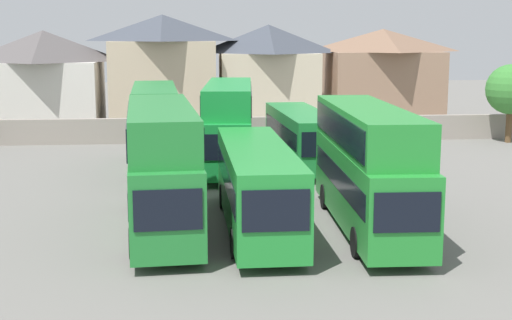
{
  "coord_description": "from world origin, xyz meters",
  "views": [
    {
      "loc": [
        -2.91,
        -28.36,
        7.91
      ],
      "look_at": [
        0.0,
        3.0,
        2.35
      ],
      "focal_mm": 51.39,
      "sensor_mm": 36.0,
      "label": 1
    }
  ],
  "objects_px": {
    "bus_1": "(161,161)",
    "house_terrace_right": "(268,74)",
    "bus_2": "(257,182)",
    "bus_5": "(229,121)",
    "bus_3": "(368,161)",
    "tree_behind_wall": "(511,90)",
    "house_terrace_left": "(45,79)",
    "bus_6": "(301,135)",
    "house_terrace_far_right": "(382,75)",
    "house_terrace_centre": "(163,71)",
    "bus_4": "(155,123)"
  },
  "relations": [
    {
      "from": "house_terrace_right",
      "to": "house_terrace_far_right",
      "type": "xyz_separation_m",
      "value": [
        10.06,
        1.09,
        -0.19
      ]
    },
    {
      "from": "bus_1",
      "to": "house_terrace_far_right",
      "type": "distance_m",
      "value": 38.23
    },
    {
      "from": "house_terrace_right",
      "to": "house_terrace_centre",
      "type": "bearing_deg",
      "value": -176.12
    },
    {
      "from": "bus_3",
      "to": "house_terrace_centre",
      "type": "bearing_deg",
      "value": -162.68
    },
    {
      "from": "house_terrace_centre",
      "to": "house_terrace_far_right",
      "type": "relative_size",
      "value": 0.94
    },
    {
      "from": "tree_behind_wall",
      "to": "house_terrace_right",
      "type": "bearing_deg",
      "value": 145.13
    },
    {
      "from": "bus_6",
      "to": "house_terrace_centre",
      "type": "xyz_separation_m",
      "value": [
        -8.63,
        18.5,
        2.83
      ]
    },
    {
      "from": "bus_3",
      "to": "bus_6",
      "type": "relative_size",
      "value": 1.04
    },
    {
      "from": "bus_1",
      "to": "bus_6",
      "type": "distance_m",
      "value": 15.65
    },
    {
      "from": "bus_2",
      "to": "tree_behind_wall",
      "type": "height_order",
      "value": "tree_behind_wall"
    },
    {
      "from": "bus_4",
      "to": "bus_6",
      "type": "distance_m",
      "value": 8.6
    },
    {
      "from": "bus_3",
      "to": "house_terrace_far_right",
      "type": "bearing_deg",
      "value": 165.94
    },
    {
      "from": "bus_3",
      "to": "tree_behind_wall",
      "type": "height_order",
      "value": "tree_behind_wall"
    },
    {
      "from": "bus_2",
      "to": "house_terrace_far_right",
      "type": "bearing_deg",
      "value": 156.95
    },
    {
      "from": "bus_4",
      "to": "house_terrace_centre",
      "type": "xyz_separation_m",
      "value": [
        -0.07,
        18.64,
        2.01
      ]
    },
    {
      "from": "bus_1",
      "to": "house_terrace_left",
      "type": "distance_m",
      "value": 33.63
    },
    {
      "from": "bus_4",
      "to": "house_terrace_right",
      "type": "height_order",
      "value": "house_terrace_right"
    },
    {
      "from": "bus_5",
      "to": "house_terrace_centre",
      "type": "xyz_separation_m",
      "value": [
        -4.33,
        18.79,
        1.92
      ]
    },
    {
      "from": "house_terrace_right",
      "to": "house_terrace_far_right",
      "type": "relative_size",
      "value": 0.87
    },
    {
      "from": "house_terrace_left",
      "to": "house_terrace_centre",
      "type": "relative_size",
      "value": 1.0
    },
    {
      "from": "bus_4",
      "to": "bus_5",
      "type": "distance_m",
      "value": 4.26
    },
    {
      "from": "bus_6",
      "to": "house_terrace_far_right",
      "type": "bearing_deg",
      "value": 150.67
    },
    {
      "from": "bus_3",
      "to": "bus_1",
      "type": "bearing_deg",
      "value": -92.26
    },
    {
      "from": "bus_3",
      "to": "bus_5",
      "type": "distance_m",
      "value": 14.65
    },
    {
      "from": "house_terrace_right",
      "to": "tree_behind_wall",
      "type": "xyz_separation_m",
      "value": [
        16.15,
        -11.25,
        -0.51
      ]
    },
    {
      "from": "house_terrace_left",
      "to": "bus_3",
      "type": "bearing_deg",
      "value": -60.18
    },
    {
      "from": "bus_4",
      "to": "bus_6",
      "type": "xyz_separation_m",
      "value": [
        8.56,
        0.15,
        -0.82
      ]
    },
    {
      "from": "bus_2",
      "to": "bus_3",
      "type": "relative_size",
      "value": 1.0
    },
    {
      "from": "bus_6",
      "to": "house_terrace_left",
      "type": "bearing_deg",
      "value": -137.88
    },
    {
      "from": "bus_2",
      "to": "bus_6",
      "type": "xyz_separation_m",
      "value": [
        3.95,
        13.89,
        -0.08
      ]
    },
    {
      "from": "bus_5",
      "to": "house_terrace_right",
      "type": "height_order",
      "value": "house_terrace_right"
    },
    {
      "from": "bus_3",
      "to": "bus_5",
      "type": "height_order",
      "value": "bus_3"
    },
    {
      "from": "bus_5",
      "to": "bus_6",
      "type": "xyz_separation_m",
      "value": [
        4.3,
        0.3,
        -0.9
      ]
    },
    {
      "from": "house_terrace_left",
      "to": "tree_behind_wall",
      "type": "xyz_separation_m",
      "value": [
        34.43,
        -10.53,
        -0.27
      ]
    },
    {
      "from": "bus_1",
      "to": "house_terrace_right",
      "type": "height_order",
      "value": "house_terrace_right"
    },
    {
      "from": "bus_3",
      "to": "tree_behind_wall",
      "type": "xyz_separation_m",
      "value": [
        15.79,
        21.99,
        1.02
      ]
    },
    {
      "from": "bus_4",
      "to": "bus_2",
      "type": "bearing_deg",
      "value": 15.87
    },
    {
      "from": "bus_2",
      "to": "tree_behind_wall",
      "type": "xyz_separation_m",
      "value": [
        20.22,
        21.73,
        1.84
      ]
    },
    {
      "from": "bus_3",
      "to": "house_terrace_right",
      "type": "height_order",
      "value": "house_terrace_right"
    },
    {
      "from": "bus_6",
      "to": "tree_behind_wall",
      "type": "height_order",
      "value": "tree_behind_wall"
    },
    {
      "from": "house_terrace_far_right",
      "to": "bus_2",
      "type": "bearing_deg",
      "value": -112.53
    },
    {
      "from": "bus_2",
      "to": "house_terrace_right",
      "type": "xyz_separation_m",
      "value": [
        4.07,
        32.98,
        2.35
      ]
    },
    {
      "from": "house_terrace_right",
      "to": "bus_6",
      "type": "bearing_deg",
      "value": -90.39
    },
    {
      "from": "bus_3",
      "to": "tree_behind_wall",
      "type": "relative_size",
      "value": 2.12
    },
    {
      "from": "bus_1",
      "to": "bus_6",
      "type": "height_order",
      "value": "bus_1"
    },
    {
      "from": "house_terrace_centre",
      "to": "house_terrace_left",
      "type": "bearing_deg",
      "value": -179.27
    },
    {
      "from": "tree_behind_wall",
      "to": "house_terrace_left",
      "type": "bearing_deg",
      "value": 162.99
    },
    {
      "from": "bus_6",
      "to": "house_terrace_left",
      "type": "distance_m",
      "value": 25.92
    },
    {
      "from": "bus_2",
      "to": "bus_5",
      "type": "relative_size",
      "value": 0.99
    },
    {
      "from": "bus_5",
      "to": "tree_behind_wall",
      "type": "relative_size",
      "value": 2.15
    }
  ]
}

